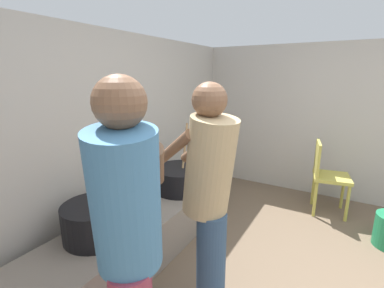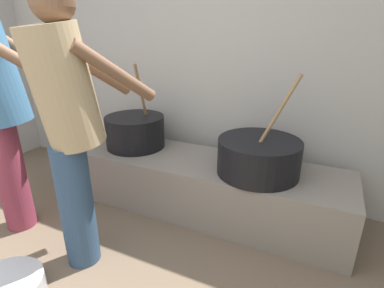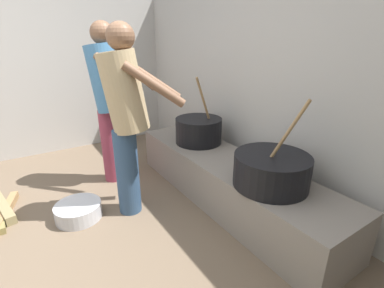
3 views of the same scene
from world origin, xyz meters
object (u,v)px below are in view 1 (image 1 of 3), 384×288
cooking_pot_main (96,220)px  cooking_pot_secondary (180,178)px  cook_in_tan_shirt (209,191)px  chair_olive (326,174)px  cook_in_blue_shirt (128,237)px

cooking_pot_main → cooking_pot_secondary: bearing=-3.7°
cooking_pot_secondary → cook_in_tan_shirt: bearing=-138.2°
cook_in_tan_shirt → cooking_pot_main: bearing=103.4°
cooking_pot_secondary → cook_in_tan_shirt: 1.24m
cook_in_tan_shirt → chair_olive: (2.04, -0.56, -0.43)m
cooking_pot_main → cooking_pot_secondary: size_ratio=1.03×
cooking_pot_secondary → cook_in_tan_shirt: cook_in_tan_shirt is taller
cook_in_blue_shirt → chair_olive: 2.82m
cooking_pot_secondary → cook_in_tan_shirt: size_ratio=0.43×
cooking_pot_main → cook_in_tan_shirt: (0.20, -0.86, 0.36)m
cook_in_blue_shirt → chair_olive: cook_in_blue_shirt is taller
cook_in_tan_shirt → chair_olive: cook_in_tan_shirt is taller
cooking_pot_main → cook_in_blue_shirt: (-0.47, -0.80, 0.38)m
cooking_pot_main → cook_in_blue_shirt: size_ratio=0.44×
cooking_pot_main → cook_in_tan_shirt: bearing=-76.6°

